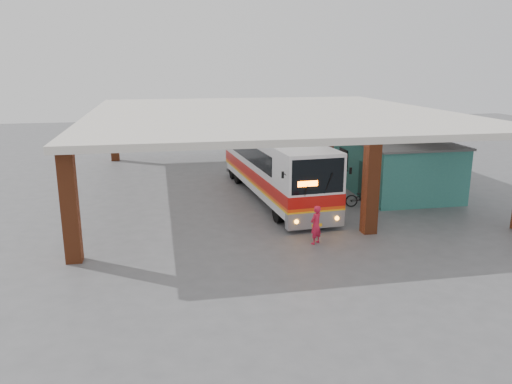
{
  "coord_description": "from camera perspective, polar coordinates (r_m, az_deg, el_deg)",
  "views": [
    {
      "loc": [
        -6.1,
        -22.99,
        7.43
      ],
      "look_at": [
        -1.58,
        0.0,
        1.36
      ],
      "focal_mm": 35.0,
      "sensor_mm": 36.0,
      "label": 1
    }
  ],
  "objects": [
    {
      "name": "canopy_roof",
      "position": [
        30.36,
        1.5,
        8.99
      ],
      "size": [
        21.0,
        23.0,
        0.3
      ],
      "primitive_type": "cube",
      "color": "beige",
      "rests_on": "brick_columns"
    },
    {
      "name": "shop_building",
      "position": [
        30.79,
        15.34,
        3.02
      ],
      "size": [
        5.2,
        8.2,
        3.11
      ],
      "color": "#2C6E68",
      "rests_on": "ground"
    },
    {
      "name": "coach_bus",
      "position": [
        28.08,
        2.06,
        3.14
      ],
      "size": [
        3.7,
        13.23,
        3.81
      ],
      "rotation": [
        0.0,
        0.0,
        0.08
      ],
      "color": "white",
      "rests_on": "ground"
    },
    {
      "name": "brick_columns",
      "position": [
        29.46,
        3.88,
        4.22
      ],
      "size": [
        20.1,
        21.6,
        4.35
      ],
      "color": "brown",
      "rests_on": "ground"
    },
    {
      "name": "ground",
      "position": [
        24.92,
        3.57,
        -2.85
      ],
      "size": [
        90.0,
        90.0,
        0.0
      ],
      "primitive_type": "plane",
      "color": "#515154",
      "rests_on": "ground"
    },
    {
      "name": "pedestrian",
      "position": [
        21.15,
        6.85,
        -3.75
      ],
      "size": [
        0.73,
        0.68,
        1.67
      ],
      "primitive_type": "imported",
      "rotation": [
        0.0,
        0.0,
        3.77
      ],
      "color": "red",
      "rests_on": "ground"
    },
    {
      "name": "motorcycle",
      "position": [
        27.06,
        12.2,
        -0.61
      ],
      "size": [
        2.06,
        1.01,
        1.03
      ],
      "primitive_type": "imported",
      "rotation": [
        0.0,
        0.0,
        1.4
      ],
      "color": "black",
      "rests_on": "ground"
    },
    {
      "name": "red_chair",
      "position": [
        33.81,
        8.13,
        2.32
      ],
      "size": [
        0.54,
        0.54,
        0.79
      ],
      "rotation": [
        0.0,
        0.0,
        -0.39
      ],
      "color": "red",
      "rests_on": "ground"
    }
  ]
}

